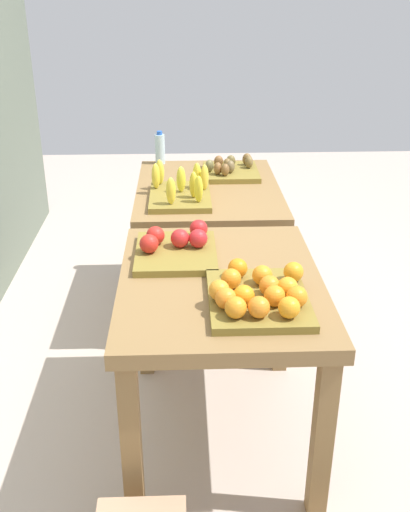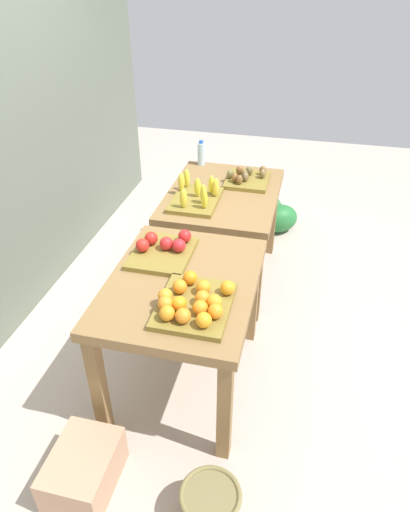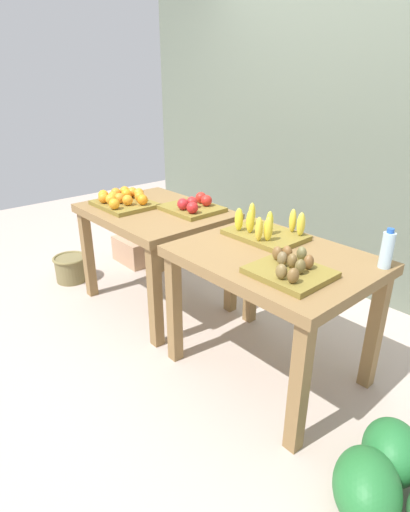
# 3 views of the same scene
# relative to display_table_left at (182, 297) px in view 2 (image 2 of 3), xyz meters

# --- Properties ---
(ground_plane) EXTENTS (8.00, 8.00, 0.00)m
(ground_plane) POSITION_rel_display_table_left_xyz_m (0.56, 0.00, -0.65)
(ground_plane) COLOR #B9A79B
(display_table_left) EXTENTS (1.04, 0.80, 0.77)m
(display_table_left) POSITION_rel_display_table_left_xyz_m (0.00, 0.00, 0.00)
(display_table_left) COLOR olive
(display_table_left) RESTS_ON ground_plane
(display_table_right) EXTENTS (1.04, 0.80, 0.77)m
(display_table_right) POSITION_rel_display_table_left_xyz_m (1.12, 0.00, 0.00)
(display_table_right) COLOR olive
(display_table_right) RESTS_ON ground_plane
(orange_bin) EXTENTS (0.44, 0.39, 0.11)m
(orange_bin) POSITION_rel_display_table_left_xyz_m (-0.22, -0.12, 0.16)
(orange_bin) COLOR olive
(orange_bin) RESTS_ON display_table_left
(apple_bin) EXTENTS (0.40, 0.34, 0.11)m
(apple_bin) POSITION_rel_display_table_left_xyz_m (0.23, 0.18, 0.15)
(apple_bin) COLOR olive
(apple_bin) RESTS_ON display_table_left
(banana_crate) EXTENTS (0.44, 0.32, 0.17)m
(banana_crate) POSITION_rel_display_table_left_xyz_m (0.92, 0.15, 0.16)
(banana_crate) COLOR olive
(banana_crate) RESTS_ON display_table_right
(kiwi_bin) EXTENTS (0.36, 0.32, 0.10)m
(kiwi_bin) POSITION_rel_display_table_left_xyz_m (1.33, -0.14, 0.15)
(kiwi_bin) COLOR olive
(kiwi_bin) RESTS_ON display_table_right
(water_bottle) EXTENTS (0.06, 0.06, 0.20)m
(water_bottle) POSITION_rel_display_table_left_xyz_m (1.59, 0.28, 0.21)
(water_bottle) COLOR silver
(water_bottle) RESTS_ON display_table_right
(watermelon_pile) EXTENTS (0.63, 0.67, 0.26)m
(watermelon_pile) POSITION_rel_display_table_left_xyz_m (2.03, -0.26, -0.53)
(watermelon_pile) COLOR #356F3B
(watermelon_pile) RESTS_ON ground_plane
(wicker_basket) EXTENTS (0.29, 0.29, 0.22)m
(wicker_basket) POSITION_rel_display_table_left_xyz_m (-0.82, -0.35, -0.54)
(wicker_basket) COLOR olive
(wicker_basket) RESTS_ON ground_plane
(cardboard_produce_box) EXTENTS (0.40, 0.30, 0.24)m
(cardboard_produce_box) POSITION_rel_display_table_left_xyz_m (-0.79, 0.30, -0.53)
(cardboard_produce_box) COLOR tan
(cardboard_produce_box) RESTS_ON ground_plane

